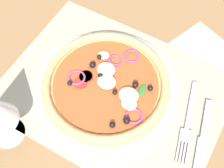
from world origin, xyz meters
TOP-DOWN VIEW (x-y plane):
  - ground_plane at (0.00, 0.00)cm, footprint 190.00×140.00cm
  - placemat at (0.00, 0.00)cm, footprint 45.18×34.02cm
  - plate at (1.54, 0.68)cm, footprint 29.21×29.21cm
  - pizza at (1.48, 0.65)cm, footprint 26.24×26.24cm
  - fork at (-16.31, -0.29)cm, footprint 5.76×17.84cm
  - knife at (-20.49, 2.61)cm, footprint 6.19×19.85cm
  - napkin at (-12.73, -18.38)cm, footprint 17.60×16.82cm

SIDE VIEW (x-z plane):
  - ground_plane at x=0.00cm, z-range -2.40..0.00cm
  - napkin at x=-12.73cm, z-range 0.00..0.36cm
  - placemat at x=0.00cm, z-range 0.00..0.40cm
  - fork at x=-16.31cm, z-range 0.40..0.84cm
  - knife at x=-20.49cm, z-range 0.35..0.96cm
  - plate at x=1.54cm, z-range 0.40..1.69cm
  - pizza at x=1.48cm, z-range 1.44..4.13cm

